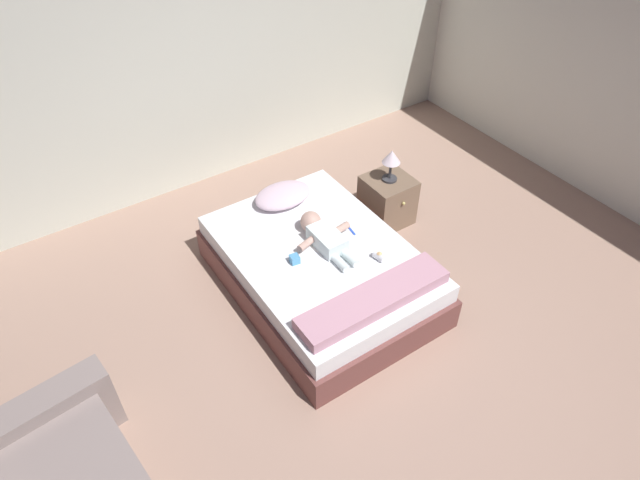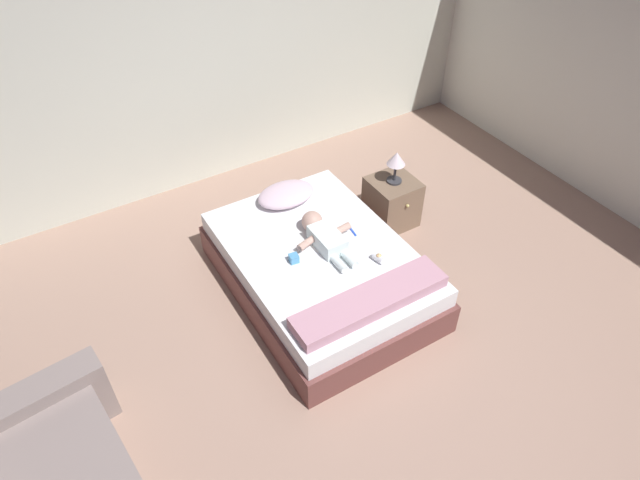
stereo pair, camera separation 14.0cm
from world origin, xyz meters
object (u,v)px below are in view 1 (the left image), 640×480
at_px(baby, 323,235).
at_px(toothbrush, 350,228).
at_px(lamp, 391,159).
at_px(toy_block, 295,259).
at_px(pillow, 283,195).
at_px(bed, 320,270).
at_px(nightstand, 387,200).
at_px(baby_bottle, 379,256).

bearing_deg(baby, toothbrush, 2.79).
height_order(lamp, toy_block, lamp).
xyz_separation_m(pillow, toy_block, (-0.31, -0.68, -0.03)).
relative_size(bed, toy_block, 24.75).
distance_m(baby, toothbrush, 0.27).
bearing_deg(nightstand, baby_bottle, -133.46).
bearing_deg(nightstand, toy_block, -161.98).
distance_m(baby, baby_bottle, 0.46).
xyz_separation_m(toy_block, baby_bottle, (0.54, -0.32, 0.00)).
relative_size(pillow, baby, 0.78).
height_order(pillow, baby, baby).
height_order(nightstand, toy_block, toy_block).
distance_m(bed, nightstand, 1.07).
distance_m(toothbrush, lamp, 0.77).
relative_size(baby, lamp, 2.11).
xyz_separation_m(baby, baby_bottle, (0.24, -0.39, -0.03)).
distance_m(pillow, toy_block, 0.75).
distance_m(bed, baby, 0.30).
relative_size(pillow, baby_bottle, 4.76).
bearing_deg(lamp, toy_block, -161.97).
bearing_deg(nightstand, lamp, 90.00).
relative_size(nightstand, lamp, 1.50).
bearing_deg(toothbrush, pillow, 113.44).
distance_m(lamp, toy_block, 1.31).
xyz_separation_m(nightstand, baby_bottle, (-0.68, -0.72, 0.23)).
distance_m(bed, baby_bottle, 0.52).
bearing_deg(toy_block, baby_bottle, -30.64).
distance_m(nightstand, baby_bottle, 1.02).
relative_size(pillow, toy_block, 6.68).
bearing_deg(bed, lamp, 21.36).
relative_size(baby, baby_bottle, 6.10).
relative_size(toothbrush, lamp, 0.54).
bearing_deg(bed, baby_bottle, -47.01).
bearing_deg(baby, lamp, 19.57).
height_order(pillow, nightstand, pillow).
relative_size(toothbrush, baby_bottle, 1.57).
bearing_deg(toothbrush, baby_bottle, -93.14).
relative_size(bed, pillow, 3.70).
bearing_deg(pillow, lamp, -17.09).
xyz_separation_m(bed, nightstand, (1.00, 0.39, 0.02)).
bearing_deg(lamp, pillow, 162.91).
height_order(pillow, toy_block, pillow).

